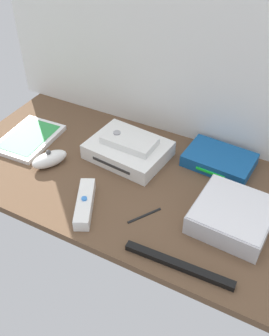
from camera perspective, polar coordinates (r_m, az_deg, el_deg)
The scene contains 11 objects.
ground_plane at distance 103.55cm, azimuth 0.00°, elevation -2.10°, with size 100.00×48.00×2.00cm, color brown.
back_wall at distance 105.37cm, azimuth 6.67°, elevation 19.63°, with size 110.00×1.20×64.00cm, color white.
game_console at distance 108.94cm, azimuth -0.92°, elevation 2.61°, with size 22.48×18.05×4.40cm.
mini_computer at distance 93.07cm, azimuth 14.05°, elevation -6.66°, with size 17.82×17.82×5.30cm.
game_case at distance 119.80cm, azimuth -15.01°, elevation 4.17°, with size 14.58×19.69×1.56cm.
network_router at distance 108.79cm, azimuth 12.18°, elevation 1.15°, with size 18.71×13.18×3.40cm.
remote_wand at distance 95.21cm, azimuth -7.21°, elevation -5.14°, with size 9.83×14.85×3.40cm.
remote_nunchuk at distance 108.55cm, azimuth -12.21°, elevation 1.27°, with size 8.56×10.90×5.10cm.
remote_classic_pad at distance 107.06cm, azimuth -0.74°, elevation 4.00°, with size 14.71×8.57×2.40cm.
sensor_bar at distance 84.65cm, azimuth 6.40°, elevation -13.78°, with size 24.00×1.80×1.40cm, color black.
stylus_pen at distance 93.56cm, azimuth 1.43°, elevation -6.80°, with size 0.70×0.70×9.00cm, color black.
Camera 1 is at (35.71, -67.34, 69.09)cm, focal length 42.09 mm.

